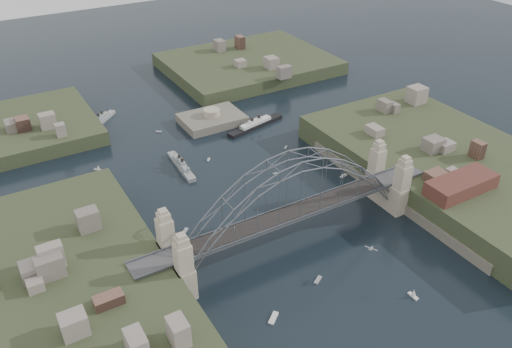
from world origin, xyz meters
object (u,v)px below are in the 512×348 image
object	(u,v)px
fort_island	(212,124)
wharf_shed	(461,185)
bridge	(293,200)
naval_cruiser_near	(181,166)
ocean_liner	(256,125)
naval_cruiser_far	(101,120)

from	to	relation	value
fort_island	wharf_shed	world-z (taller)	wharf_shed
bridge	wharf_shed	size ratio (longest dim) A/B	4.20
bridge	fort_island	bearing A→B (deg)	80.27
bridge	naval_cruiser_near	distance (m)	49.11
wharf_shed	naval_cruiser_near	size ratio (longest dim) A/B	1.06
fort_island	wharf_shed	xyz separation A→B (m)	(32.00, -84.00, 10.34)
wharf_shed	ocean_liner	distance (m)	76.34
bridge	wharf_shed	bearing A→B (deg)	-17.65
fort_island	naval_cruiser_near	bearing A→B (deg)	-133.66
bridge	fort_island	xyz separation A→B (m)	(12.00, 70.00, -12.66)
naval_cruiser_far	ocean_liner	bearing A→B (deg)	-34.34
bridge	ocean_liner	distance (m)	64.78
fort_island	ocean_liner	world-z (taller)	ocean_liner
fort_island	bridge	bearing A→B (deg)	-99.73
naval_cruiser_near	ocean_liner	size ratio (longest dim) A/B	0.78
naval_cruiser_near	wharf_shed	bearing A→B (deg)	-48.16
fort_island	naval_cruiser_far	size ratio (longest dim) A/B	1.62
naval_cruiser_far	bridge	bearing A→B (deg)	-76.01
bridge	naval_cruiser_near	xyz separation A→B (m)	(-10.30, 46.64, -11.45)
fort_island	ocean_liner	bearing A→B (deg)	-42.36
bridge	wharf_shed	distance (m)	46.23
fort_island	ocean_liner	distance (m)	16.23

